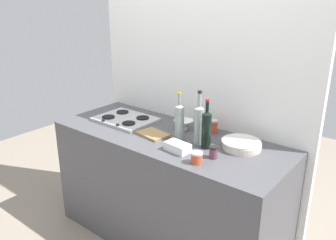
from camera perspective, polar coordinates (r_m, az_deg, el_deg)
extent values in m
plane|color=gray|center=(3.04, 0.00, -18.39)|extent=(6.00, 6.00, 0.00)
cube|color=#4C4C51|center=(2.78, 0.00, -11.10)|extent=(1.80, 0.70, 0.90)
cube|color=white|center=(2.78, 4.93, 5.44)|extent=(1.90, 0.06, 2.38)
cube|color=#B2B2B7|center=(2.89, -6.89, 0.11)|extent=(0.47, 0.36, 0.02)
cylinder|color=black|center=(2.91, -9.64, 0.49)|extent=(0.10, 0.10, 0.01)
cylinder|color=black|center=(2.75, -6.38, -0.52)|extent=(0.10, 0.10, 0.01)
cylinder|color=black|center=(3.01, -7.38, 1.29)|extent=(0.10, 0.10, 0.01)
cylinder|color=black|center=(2.86, -4.12, 0.36)|extent=(0.10, 0.10, 0.01)
cylinder|color=black|center=(2.83, -10.43, -0.05)|extent=(0.02, 0.02, 0.02)
cylinder|color=black|center=(2.72, -8.15, -0.78)|extent=(0.02, 0.02, 0.02)
cylinder|color=silver|center=(2.42, 11.83, -4.41)|extent=(0.26, 0.26, 0.01)
cylinder|color=silver|center=(2.41, 11.88, -4.17)|extent=(0.26, 0.26, 0.01)
cylinder|color=silver|center=(2.41, 11.90, -3.92)|extent=(0.26, 0.26, 0.01)
cylinder|color=silver|center=(2.40, 11.88, -3.68)|extent=(0.26, 0.26, 0.01)
cylinder|color=silver|center=(2.40, 11.75, -3.42)|extent=(0.26, 0.26, 0.01)
cylinder|color=black|center=(2.34, 6.22, -1.83)|extent=(0.06, 0.06, 0.24)
cone|color=black|center=(2.30, 6.34, 1.20)|extent=(0.06, 0.06, 0.02)
cylinder|color=black|center=(2.29, 6.38, 2.23)|extent=(0.02, 0.02, 0.06)
cylinder|color=#B21E1E|center=(2.27, 6.42, 3.18)|extent=(0.03, 0.03, 0.02)
cylinder|color=gray|center=(2.41, 5.00, -1.01)|extent=(0.07, 0.07, 0.25)
cone|color=gray|center=(2.36, 5.10, 2.12)|extent=(0.07, 0.07, 0.02)
cylinder|color=gray|center=(2.35, 5.14, 3.37)|extent=(0.02, 0.02, 0.08)
cylinder|color=black|center=(2.33, 5.18, 4.55)|extent=(0.03, 0.03, 0.02)
cylinder|color=gray|center=(2.45, 1.86, -0.63)|extent=(0.07, 0.07, 0.25)
cone|color=gray|center=(2.40, 1.89, 2.41)|extent=(0.07, 0.07, 0.02)
cylinder|color=gray|center=(2.39, 1.90, 3.41)|extent=(0.02, 0.02, 0.06)
cylinder|color=gold|center=(2.38, 1.92, 4.34)|extent=(0.03, 0.03, 0.02)
cylinder|color=white|center=(2.69, 2.50, -1.39)|extent=(0.07, 0.07, 0.01)
cone|color=white|center=(2.68, 2.51, -0.67)|extent=(0.15, 0.15, 0.06)
cube|color=white|center=(2.32, 1.56, -4.41)|extent=(0.17, 0.11, 0.06)
cylinder|color=#C64C2D|center=(2.17, 4.66, -6.26)|extent=(0.07, 0.07, 0.06)
cylinder|color=beige|center=(2.15, 4.69, -5.39)|extent=(0.08, 0.08, 0.01)
cylinder|color=#66384C|center=(2.24, 7.36, -5.34)|extent=(0.06, 0.06, 0.07)
cylinder|color=black|center=(2.23, 7.40, -4.43)|extent=(0.06, 0.06, 0.01)
cylinder|color=#C64C2D|center=(2.64, 7.32, -1.12)|extent=(0.07, 0.07, 0.09)
cylinder|color=beige|center=(2.62, 7.37, -0.12)|extent=(0.07, 0.07, 0.01)
cube|color=#9E7A4C|center=(2.58, -2.45, -2.32)|extent=(0.24, 0.18, 0.02)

